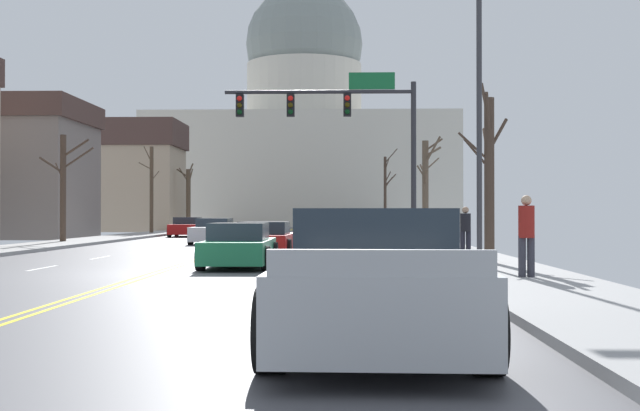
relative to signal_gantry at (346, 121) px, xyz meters
The scene contains 19 objects.
ground 15.14m from the signal_gantry, 109.93° to the right, with size 20.00×180.00×0.20m.
signal_gantry is the anchor object (origin of this frame).
street_lamp_right 12.74m from the signal_gantry, 75.76° to the right, with size 1.98×0.24×8.33m.
capitol_building 64.41m from the signal_gantry, 94.32° to the left, with size 34.86×23.69×31.47m.
sedan_near_00 7.37m from the signal_gantry, 120.86° to the right, with size 2.14×4.25×1.20m.
sedan_near_01 12.23m from the signal_gantry, 105.56° to the right, with size 1.96×4.58×1.23m.
sedan_near_02 18.94m from the signal_gantry, 89.35° to the right, with size 2.11×4.25×1.13m.
pickup_truck_near_03 24.38m from the signal_gantry, 89.46° to the right, with size 2.38×5.29×1.55m.
sedan_oncoming_00 10.28m from the signal_gantry, 135.55° to the left, with size 2.03×4.64×1.25m.
sedan_oncoming_01 21.54m from the signal_gantry, 119.03° to the left, with size 2.09×4.30×1.24m.
flank_building_03 39.02m from the signal_gantry, 121.63° to the left, with size 13.79×6.87×9.12m.
bare_tree_00 35.83m from the signal_gantry, 84.37° to the left, with size 1.14×2.15×6.80m.
bare_tree_01 14.91m from the signal_gantry, 158.35° to the left, with size 2.45×1.37×5.17m.
bare_tree_02 11.78m from the signal_gantry, 70.19° to the right, with size 1.49×2.40×5.21m.
bare_tree_03 34.32m from the signal_gantry, 111.80° to the left, with size 1.26×1.21×5.45m.
bare_tree_04 6.87m from the signal_gantry, 53.41° to the left, with size 1.16×1.95×4.96m.
bare_tree_05 26.63m from the signal_gantry, 120.74° to the left, with size 1.28×2.32×6.11m.
pedestrian_00 16.86m from the signal_gantry, 76.67° to the right, with size 0.35×0.34×1.74m.
pedestrian_01 9.03m from the signal_gantry, 61.16° to the right, with size 0.35×0.34×1.57m.
Camera 1 is at (4.69, -19.77, 1.49)m, focal length 45.14 mm.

